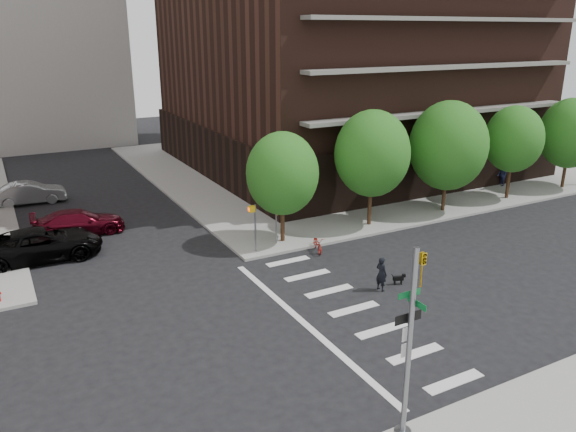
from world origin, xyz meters
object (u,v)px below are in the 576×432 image
at_px(parked_car_maroon, 79,222).
at_px(parked_car_silver, 30,193).
at_px(scooter, 318,244).
at_px(dog_walker, 381,274).
at_px(pedestrian_far, 502,175).
at_px(traffic_signal, 409,363).
at_px(parked_car_black, 42,244).

height_order(parked_car_maroon, parked_car_silver, parked_car_silver).
bearing_deg(scooter, dog_walker, -71.66).
relative_size(parked_car_maroon, pedestrian_far, 3.07).
distance_m(traffic_signal, parked_car_black, 21.41).
xyz_separation_m(parked_car_black, dog_walker, (13.38, -11.41, -0.02)).
height_order(traffic_signal, parked_car_black, traffic_signal).
distance_m(parked_car_maroon, dog_walker, 18.20).
bearing_deg(traffic_signal, parked_car_silver, 103.39).
distance_m(scooter, pedestrian_far, 19.67).
xyz_separation_m(traffic_signal, scooter, (5.57, 13.99, -2.27)).
relative_size(traffic_signal, dog_walker, 3.66).
xyz_separation_m(traffic_signal, pedestrian_far, (24.71, 18.49, -1.71)).
bearing_deg(pedestrian_far, parked_car_silver, -95.51).
bearing_deg(traffic_signal, parked_car_maroon, 103.32).
bearing_deg(parked_car_silver, dog_walker, -147.49).
bearing_deg(pedestrian_far, traffic_signal, -37.36).
bearing_deg(dog_walker, traffic_signal, 134.49).
bearing_deg(pedestrian_far, parked_car_black, -76.63).
bearing_deg(scooter, traffic_signal, -94.17).
relative_size(traffic_signal, parked_car_black, 0.99).
height_order(parked_car_black, pedestrian_far, pedestrian_far).
bearing_deg(parked_car_maroon, parked_car_black, 145.49).
bearing_deg(parked_car_silver, parked_car_black, -179.28).
height_order(parked_car_black, parked_car_maroon, parked_car_black).
height_order(parked_car_black, dog_walker, parked_car_black).
height_order(parked_car_silver, scooter, parked_car_silver).
distance_m(parked_car_silver, pedestrian_far, 34.46).
xyz_separation_m(parked_car_maroon, scooter, (11.00, -8.92, -0.32)).
relative_size(parked_car_black, parked_car_maroon, 1.18).
distance_m(traffic_signal, pedestrian_far, 30.91).
xyz_separation_m(traffic_signal, parked_car_black, (-7.73, 19.88, -1.86)).
xyz_separation_m(scooter, dog_walker, (0.08, -5.52, 0.39)).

